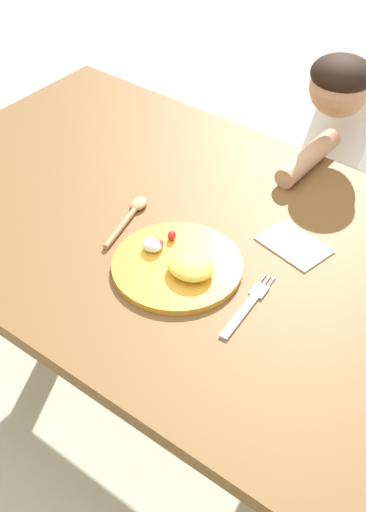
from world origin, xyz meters
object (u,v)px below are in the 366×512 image
plate (179,265)px  spoon (131,214)px  person (338,181)px  fork (247,306)px

plate → spoon: plate is taller
spoon → person: bearing=-33.5°
plate → person: (0.02, 0.72, -0.18)m
fork → spoon: spoon is taller
plate → spoon: bearing=159.8°
spoon → plate: bearing=-125.0°
person → plate: bearing=88.3°
person → fork: bearing=102.1°
plate → spoon: 0.21m
plate → spoon: size_ratio=1.43×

